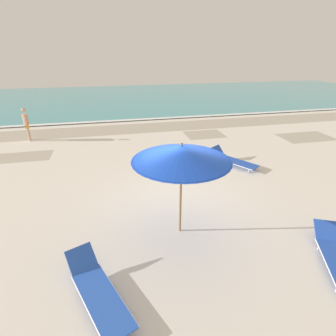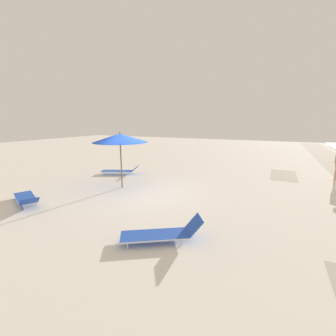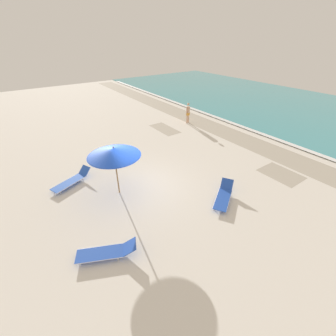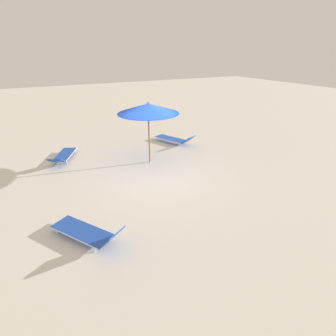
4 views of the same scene
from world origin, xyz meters
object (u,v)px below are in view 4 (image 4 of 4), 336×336
at_px(sun_lounger_under_umbrella, 63,156).
at_px(beach_umbrella, 148,109).
at_px(sun_lounger_near_water_left, 175,139).
at_px(sun_lounger_beside_umbrella, 88,232).

bearing_deg(sun_lounger_under_umbrella, beach_umbrella, 174.04).
xyz_separation_m(beach_umbrella, sun_lounger_near_water_left, (-2.14, -1.70, -2.05)).
bearing_deg(beach_umbrella, sun_lounger_near_water_left, -141.46).
xyz_separation_m(sun_lounger_beside_umbrella, sun_lounger_near_water_left, (-5.52, -5.54, -0.01)).
height_order(sun_lounger_under_umbrella, sun_lounger_beside_umbrella, sun_lounger_beside_umbrella).
relative_size(beach_umbrella, sun_lounger_beside_umbrella, 1.23).
relative_size(sun_lounger_under_umbrella, sun_lounger_near_water_left, 0.96).
bearing_deg(sun_lounger_near_water_left, beach_umbrella, 15.41).
relative_size(beach_umbrella, sun_lounger_under_umbrella, 1.17).
relative_size(sun_lounger_beside_umbrella, sun_lounger_near_water_left, 0.91).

